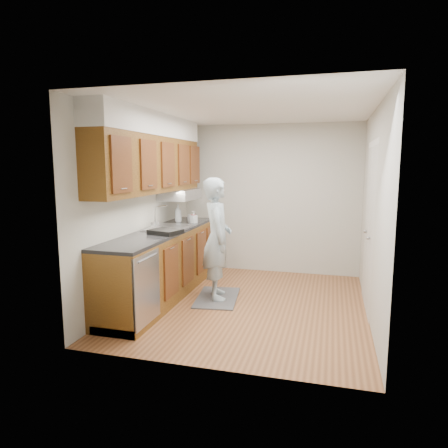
# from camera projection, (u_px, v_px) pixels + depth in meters

# --- Properties ---
(floor) EXTENTS (3.50, 3.50, 0.00)m
(floor) POSITION_uv_depth(u_px,v_px,m) (248.00, 304.00, 5.27)
(floor) COLOR #925D37
(floor) RESTS_ON ground
(ceiling) EXTENTS (3.50, 3.50, 0.00)m
(ceiling) POSITION_uv_depth(u_px,v_px,m) (249.00, 109.00, 4.91)
(ceiling) COLOR white
(ceiling) RESTS_ON wall_left
(wall_left) EXTENTS (0.02, 3.50, 2.50)m
(wall_left) POSITION_uv_depth(u_px,v_px,m) (142.00, 207.00, 5.48)
(wall_left) COLOR #B4B3A8
(wall_left) RESTS_ON floor
(wall_right) EXTENTS (0.02, 3.50, 2.50)m
(wall_right) POSITION_uv_depth(u_px,v_px,m) (373.00, 214.00, 4.70)
(wall_right) COLOR #B4B3A8
(wall_right) RESTS_ON floor
(wall_back) EXTENTS (3.00, 0.02, 2.50)m
(wall_back) POSITION_uv_depth(u_px,v_px,m) (270.00, 199.00, 6.76)
(wall_back) COLOR #B4B3A8
(wall_back) RESTS_ON floor
(counter) EXTENTS (0.64, 2.80, 1.30)m
(counter) POSITION_uv_depth(u_px,v_px,m) (163.00, 262.00, 5.51)
(counter) COLOR brown
(counter) RESTS_ON floor
(upper_cabinets) EXTENTS (0.47, 2.80, 1.21)m
(upper_cabinets) POSITION_uv_depth(u_px,v_px,m) (153.00, 156.00, 5.38)
(upper_cabinets) COLOR brown
(upper_cabinets) RESTS_ON wall_left
(closet_door) EXTENTS (0.02, 1.22, 2.05)m
(closet_door) POSITION_uv_depth(u_px,v_px,m) (369.00, 229.00, 5.02)
(closet_door) COLOR white
(closet_door) RESTS_ON wall_right
(floor_mat) EXTENTS (0.66, 0.98, 0.02)m
(floor_mat) POSITION_uv_depth(u_px,v_px,m) (217.00, 298.00, 5.51)
(floor_mat) COLOR #5B5B5D
(floor_mat) RESTS_ON floor
(person) EXTENTS (0.64, 0.77, 1.86)m
(person) POSITION_uv_depth(u_px,v_px,m) (217.00, 231.00, 5.37)
(person) COLOR #9AB0BC
(person) RESTS_ON floor_mat
(soap_bottle_a) EXTENTS (0.12, 0.12, 0.28)m
(soap_bottle_a) POSITION_uv_depth(u_px,v_px,m) (178.00, 213.00, 6.22)
(soap_bottle_a) COLOR silver
(soap_bottle_a) RESTS_ON counter
(soap_bottle_b) EXTENTS (0.12, 0.12, 0.19)m
(soap_bottle_b) POSITION_uv_depth(u_px,v_px,m) (194.00, 217.00, 6.11)
(soap_bottle_b) COLOR silver
(soap_bottle_b) RESTS_ON counter
(soda_can) EXTENTS (0.09, 0.09, 0.13)m
(soda_can) POSITION_uv_depth(u_px,v_px,m) (193.00, 219.00, 6.11)
(soda_can) COLOR #B11E1E
(soda_can) RESTS_ON counter
(steel_can) EXTENTS (0.09, 0.09, 0.12)m
(steel_can) POSITION_uv_depth(u_px,v_px,m) (190.00, 218.00, 6.19)
(steel_can) COLOR #A5A5AA
(steel_can) RESTS_ON counter
(dish_rack) EXTENTS (0.44, 0.40, 0.06)m
(dish_rack) POSITION_uv_depth(u_px,v_px,m) (165.00, 232.00, 5.15)
(dish_rack) COLOR black
(dish_rack) RESTS_ON counter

